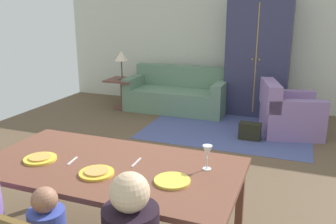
% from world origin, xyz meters
% --- Properties ---
extents(ground_plane, '(7.21, 6.01, 0.02)m').
position_xyz_m(ground_plane, '(0.00, 0.41, -0.01)').
color(ground_plane, brown).
extents(back_wall, '(7.21, 0.10, 2.70)m').
position_xyz_m(back_wall, '(0.00, 3.46, 1.35)').
color(back_wall, beige).
rests_on(back_wall, ground_plane).
extents(dining_table, '(1.98, 1.01, 0.76)m').
position_xyz_m(dining_table, '(-0.03, -1.36, 0.70)').
color(dining_table, brown).
rests_on(dining_table, ground_plane).
extents(plate_near_man, '(0.25, 0.25, 0.02)m').
position_xyz_m(plate_near_man, '(-0.58, -1.48, 0.77)').
color(plate_near_man, yellow).
rests_on(plate_near_man, dining_table).
extents(pizza_near_man, '(0.17, 0.17, 0.01)m').
position_xyz_m(pizza_near_man, '(-0.58, -1.48, 0.78)').
color(pizza_near_man, gold).
rests_on(pizza_near_man, plate_near_man).
extents(plate_near_child, '(0.25, 0.25, 0.02)m').
position_xyz_m(plate_near_child, '(-0.03, -1.54, 0.77)').
color(plate_near_child, yellow).
rests_on(plate_near_child, dining_table).
extents(pizza_near_child, '(0.17, 0.17, 0.01)m').
position_xyz_m(pizza_near_child, '(-0.03, -1.54, 0.78)').
color(pizza_near_child, tan).
rests_on(pizza_near_child, plate_near_child).
extents(plate_near_woman, '(0.25, 0.25, 0.02)m').
position_xyz_m(plate_near_woman, '(0.51, -1.46, 0.77)').
color(plate_near_woman, yellow).
rests_on(plate_near_woman, dining_table).
extents(wine_glass, '(0.07, 0.07, 0.19)m').
position_xyz_m(wine_glass, '(0.68, -1.18, 0.89)').
color(wine_glass, silver).
rests_on(wine_glass, dining_table).
extents(fork, '(0.04, 0.15, 0.01)m').
position_xyz_m(fork, '(-0.33, -1.41, 0.76)').
color(fork, silver).
rests_on(fork, dining_table).
extents(knife, '(0.02, 0.17, 0.01)m').
position_xyz_m(knife, '(0.14, -1.26, 0.76)').
color(knife, silver).
rests_on(knife, dining_table).
extents(area_rug, '(2.60, 1.80, 0.01)m').
position_xyz_m(area_rug, '(0.21, 1.93, 0.00)').
color(area_rug, '#464F84').
rests_on(area_rug, ground_plane).
extents(couch, '(1.89, 0.86, 0.82)m').
position_xyz_m(couch, '(-0.94, 2.78, 0.30)').
color(couch, slate).
rests_on(couch, ground_plane).
extents(armchair, '(1.05, 1.04, 0.82)m').
position_xyz_m(armchair, '(1.12, 2.11, 0.32)').
color(armchair, '#876A9F').
rests_on(armchair, ground_plane).
extents(armoire, '(1.10, 0.59, 2.10)m').
position_xyz_m(armoire, '(0.49, 3.07, 1.05)').
color(armoire, '#333351').
rests_on(armoire, ground_plane).
extents(side_table, '(0.56, 0.56, 0.58)m').
position_xyz_m(side_table, '(-1.99, 2.53, 0.38)').
color(side_table, brown).
rests_on(side_table, ground_plane).
extents(table_lamp, '(0.26, 0.26, 0.54)m').
position_xyz_m(table_lamp, '(-1.99, 2.53, 1.01)').
color(table_lamp, '#4A3D33').
rests_on(table_lamp, side_table).
extents(handbag, '(0.32, 0.16, 0.26)m').
position_xyz_m(handbag, '(0.62, 1.63, 0.13)').
color(handbag, black).
rests_on(handbag, ground_plane).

